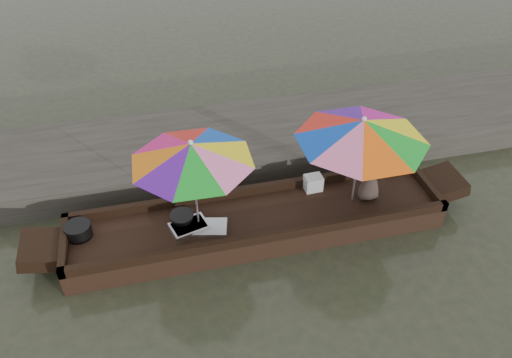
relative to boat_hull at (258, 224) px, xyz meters
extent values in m
plane|color=#292C1F|center=(0.00, 0.00, -0.17)|extent=(80.00, 80.00, 0.00)
cube|color=#2D2B26|center=(0.00, 2.20, 0.08)|extent=(22.00, 2.20, 0.50)
cube|color=black|center=(0.00, 0.00, 0.00)|extent=(5.82, 1.20, 0.35)
cylinder|color=black|center=(-2.66, 0.21, 0.28)|extent=(0.39, 0.39, 0.20)
cube|color=silver|center=(-1.06, -0.04, 0.22)|extent=(0.62, 0.50, 0.09)
cube|color=silver|center=(-0.78, -0.11, 0.21)|extent=(0.62, 0.49, 0.06)
cylinder|color=black|center=(-1.15, 0.11, 0.26)|extent=(0.34, 0.34, 0.16)
cube|color=silver|center=(1.04, 0.42, 0.30)|extent=(0.29, 0.23, 0.26)
imported|color=#3E312B|center=(1.82, 0.01, 0.66)|extent=(0.50, 0.34, 0.97)
camera|label=1|loc=(-1.39, -5.53, 5.40)|focal=35.00mm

